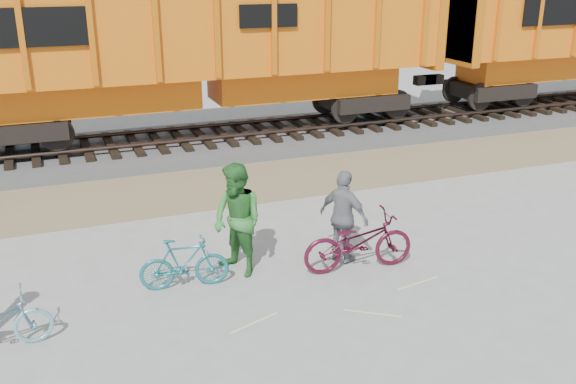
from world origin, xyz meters
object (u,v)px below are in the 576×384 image
bicycle_teal (184,263)px  person_man (238,220)px  person_woman (344,217)px  bicycle_maroon (358,242)px  hopper_car_center (203,44)px

bicycle_teal → person_man: (1.00, 0.20, 0.54)m
bicycle_teal → person_woman: 2.94m
bicycle_maroon → person_man: size_ratio=1.01×
person_man → person_woman: (1.91, -0.24, -0.13)m
person_man → bicycle_teal: bearing=-104.3°
person_man → bicycle_maroon: bearing=46.8°
hopper_car_center → bicycle_maroon: 9.09m
hopper_car_center → bicycle_teal: size_ratio=9.43×
hopper_car_center → person_man: size_ratio=7.07×
person_woman → hopper_car_center: bearing=-27.1°
hopper_car_center → bicycle_maroon: (0.48, -8.73, -2.48)m
bicycle_teal → person_man: bearing=-70.8°
bicycle_teal → bicycle_maroon: bicycle_maroon is taller
bicycle_teal → bicycle_maroon: 3.04m
bicycle_teal → bicycle_maroon: bearing=-90.4°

